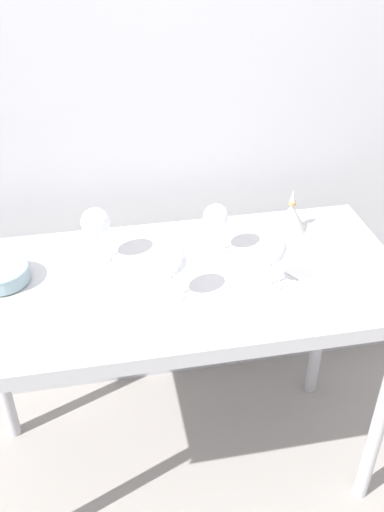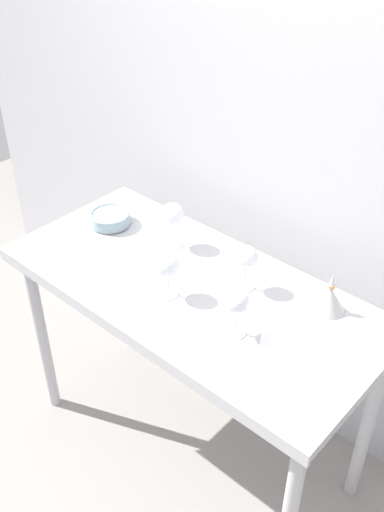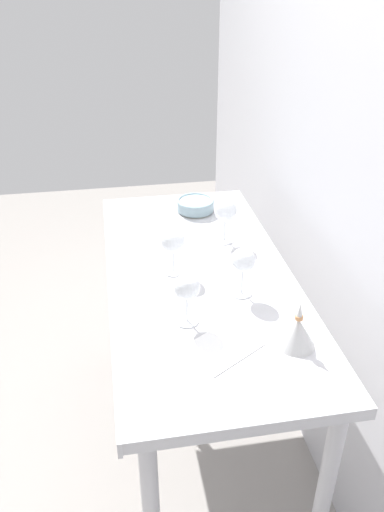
{
  "view_description": "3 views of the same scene",
  "coord_description": "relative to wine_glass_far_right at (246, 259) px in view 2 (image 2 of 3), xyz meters",
  "views": [
    {
      "loc": [
        -0.2,
        -1.36,
        1.91
      ],
      "look_at": [
        0.05,
        -0.0,
        0.97
      ],
      "focal_mm": 39.56,
      "sensor_mm": 36.0,
      "label": 1
    },
    {
      "loc": [
        1.09,
        -1.22,
        2.2
      ],
      "look_at": [
        -0.01,
        0.01,
        1.01
      ],
      "focal_mm": 41.38,
      "sensor_mm": 36.0,
      "label": 2
    },
    {
      "loc": [
        1.52,
        -0.29,
        1.88
      ],
      "look_at": [
        -0.01,
        -0.03,
        0.97
      ],
      "focal_mm": 35.83,
      "sensor_mm": 36.0,
      "label": 3
    }
  ],
  "objects": [
    {
      "name": "back_wall",
      "position": [
        -0.15,
        0.38,
        0.28
      ],
      "size": [
        3.8,
        0.04,
        2.6
      ],
      "primitive_type": "cube",
      "color": "#B8B8BD",
      "rests_on": "ground_plane"
    },
    {
      "name": "wine_glass_near_center",
      "position": [
        -0.17,
        -0.21,
        -0.0
      ],
      "size": [
        0.09,
        0.09,
        0.17
      ],
      "color": "white",
      "rests_on": "steel_counter"
    },
    {
      "name": "wine_glass_far_right",
      "position": [
        0.0,
        0.0,
        0.0
      ],
      "size": [
        0.08,
        0.08,
        0.17
      ],
      "color": "white",
      "rests_on": "steel_counter"
    },
    {
      "name": "steel_counter",
      "position": [
        -0.15,
        -0.12,
        -0.23
      ],
      "size": [
        1.4,
        0.65,
        0.9
      ],
      "color": "#B6B6BB",
      "rests_on": "ground_plane"
    },
    {
      "name": "tasting_sheet_upper",
      "position": [
        0.26,
        -0.12,
        -0.12
      ],
      "size": [
        0.24,
        0.26,
        0.0
      ],
      "primitive_type": "cube",
      "rotation": [
        0.0,
        0.0,
        0.55
      ],
      "color": "white",
      "rests_on": "steel_counter"
    },
    {
      "name": "ground_plane",
      "position": [
        -0.15,
        -0.11,
        -1.02
      ],
      "size": [
        6.0,
        6.0,
        0.0
      ],
      "primitive_type": "plane",
      "color": "gray"
    },
    {
      "name": "tasting_bowl",
      "position": [
        -0.66,
        -0.04,
        -0.09
      ],
      "size": [
        0.17,
        0.17,
        0.06
      ],
      "color": "#DBCC66",
      "rests_on": "steel_counter"
    },
    {
      "name": "decanter_funnel",
      "position": [
        0.28,
        0.09,
        -0.08
      ],
      "size": [
        0.11,
        0.11,
        0.15
      ],
      "color": "silver",
      "rests_on": "steel_counter"
    },
    {
      "name": "wine_glass_far_left",
      "position": [
        -0.37,
        0.03,
        0.01
      ],
      "size": [
        0.09,
        0.09,
        0.18
      ],
      "color": "white",
      "rests_on": "steel_counter"
    },
    {
      "name": "wine_glass_near_right",
      "position": [
        0.12,
        -0.2,
        -0.0
      ],
      "size": [
        0.08,
        0.08,
        0.17
      ],
      "color": "white",
      "rests_on": "steel_counter"
    }
  ]
}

